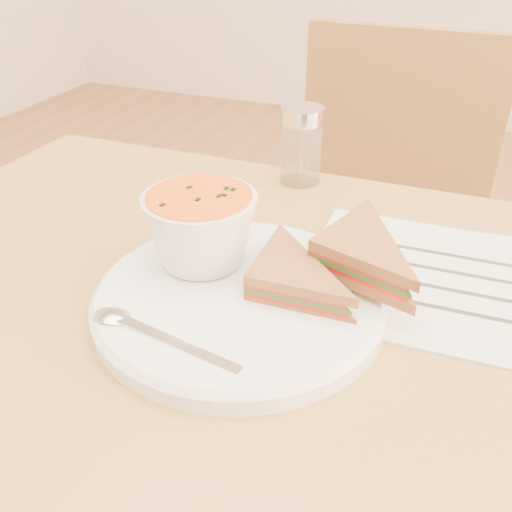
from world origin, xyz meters
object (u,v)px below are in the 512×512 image
at_px(chair_far, 364,276).
at_px(plate, 239,301).
at_px(soup_bowl, 201,232).
at_px(condiment_shaker, 301,145).

distance_m(chair_far, plate, 0.64).
relative_size(soup_bowl, condiment_shaker, 1.08).
height_order(plate, soup_bowl, soup_bowl).
relative_size(chair_far, plate, 3.15).
distance_m(plate, soup_bowl, 0.08).
xyz_separation_m(chair_far, condiment_shaker, (-0.07, -0.25, 0.36)).
xyz_separation_m(plate, soup_bowl, (-0.05, 0.03, 0.05)).
bearing_deg(soup_bowl, condiment_shaker, 86.40).
height_order(chair_far, soup_bowl, chair_far).
bearing_deg(chair_far, plate, 89.37).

